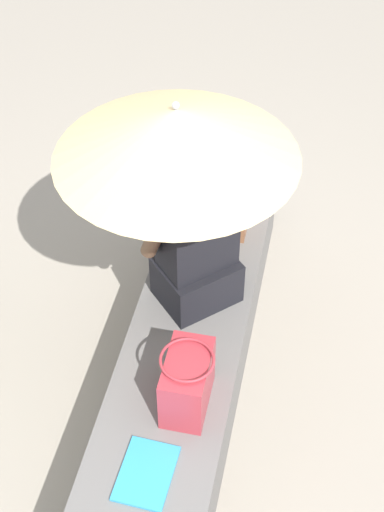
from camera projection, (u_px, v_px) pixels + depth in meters
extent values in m
plane|color=#9E9384|center=(188.00, 379.00, 3.67)|extent=(14.00, 14.00, 0.00)
cube|color=slate|center=(188.00, 353.00, 3.53)|extent=(2.37, 0.52, 0.41)
cube|color=black|center=(196.00, 279.00, 3.44)|extent=(0.44, 0.44, 0.22)
cube|color=black|center=(196.00, 223.00, 3.19)|extent=(0.37, 0.37, 0.48)
sphere|color=brown|center=(196.00, 158.00, 2.96)|extent=(0.20, 0.20, 0.20)
cylinder|color=brown|center=(155.00, 235.00, 3.10)|extent=(0.19, 0.19, 0.32)
cylinder|color=brown|center=(235.00, 202.00, 3.25)|extent=(0.19, 0.19, 0.32)
cylinder|color=#B7B7BC|center=(178.00, 212.00, 3.16)|extent=(0.02, 0.02, 1.02)
cone|color=#DBBC7F|center=(176.00, 133.00, 2.88)|extent=(0.99, 0.99, 0.22)
sphere|color=#B7B7BC|center=(176.00, 105.00, 2.79)|extent=(0.03, 0.03, 0.03)
cube|color=brown|center=(233.00, 198.00, 3.75)|extent=(0.26, 0.17, 0.35)
torus|color=brown|center=(234.00, 168.00, 3.62)|extent=(0.20, 0.20, 0.01)
cube|color=#B2333D|center=(187.00, 383.00, 3.00)|extent=(0.30, 0.17, 0.27)
torus|color=#B2333D|center=(187.00, 360.00, 2.90)|extent=(0.22, 0.22, 0.01)
cube|color=#339ED1|center=(146.00, 473.00, 2.85)|extent=(0.29, 0.21, 0.01)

